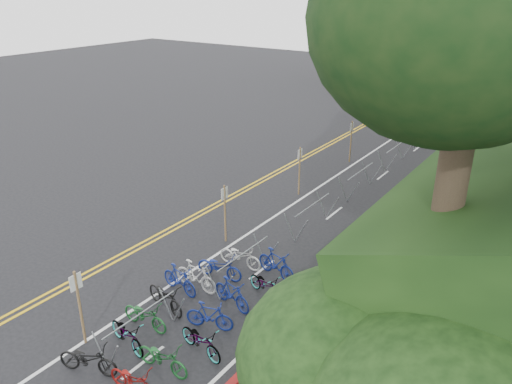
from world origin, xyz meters
TOP-DOWN VIEW (x-y plane):
  - ground at (0.00, 0.00)m, footprint 120.00×120.00m
  - road_markings at (0.63, 10.10)m, footprint 7.47×80.00m
  - red_curb at (5.70, 12.00)m, footprint 0.25×28.00m
  - bike_rack_front at (2.49, -1.42)m, footprint 1.09×2.80m
  - bike_racks_rest at (3.00, 13.00)m, footprint 1.14×23.00m
  - signpost_near at (1.05, -2.39)m, footprint 0.08×0.40m
  - signposts_rest at (0.60, 14.00)m, footprint 0.08×18.40m
  - bike_front at (1.57, 1.19)m, footprint 0.68×1.73m
  - bike_valet at (2.89, 0.42)m, footprint 3.30×8.89m

SIDE VIEW (x-z plane):
  - ground at x=0.00m, z-range 0.00..0.00m
  - road_markings at x=0.63m, z-range 0.00..0.01m
  - red_curb at x=5.70m, z-range 0.00..0.10m
  - bike_valet at x=2.89m, z-range -0.07..1.02m
  - bike_front at x=1.57m, z-range 0.00..1.01m
  - bike_rack_front at x=2.49m, z-range 0.25..1.31m
  - bike_racks_rest at x=3.00m, z-range 0.27..1.44m
  - signpost_near at x=1.05m, z-range 0.18..2.65m
  - signposts_rest at x=0.60m, z-range 0.18..2.68m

